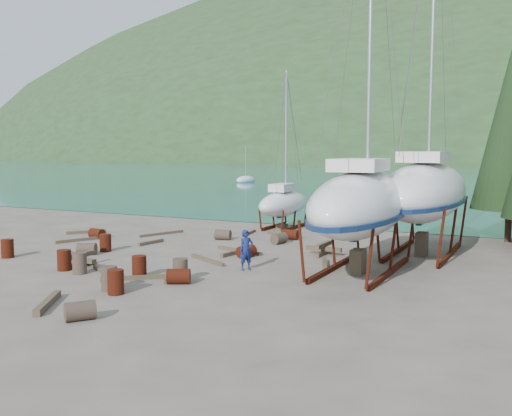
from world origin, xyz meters
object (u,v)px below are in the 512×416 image
at_px(large_sailboat_near, 363,202).
at_px(large_sailboat_far, 425,191).
at_px(worker, 246,250).
at_px(small_sailboat_shore, 284,203).

height_order(large_sailboat_near, large_sailboat_far, large_sailboat_far).
bearing_deg(large_sailboat_far, worker, -130.84).
distance_m(large_sailboat_near, large_sailboat_far, 5.61).
distance_m(large_sailboat_far, worker, 9.69).
bearing_deg(small_sailboat_shore, large_sailboat_far, -28.92).
height_order(small_sailboat_shore, worker, small_sailboat_shore).
height_order(large_sailboat_far, worker, large_sailboat_far).
distance_m(small_sailboat_shore, worker, 13.16).
height_order(large_sailboat_near, worker, large_sailboat_near).
bearing_deg(small_sailboat_shore, large_sailboat_near, -52.71).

